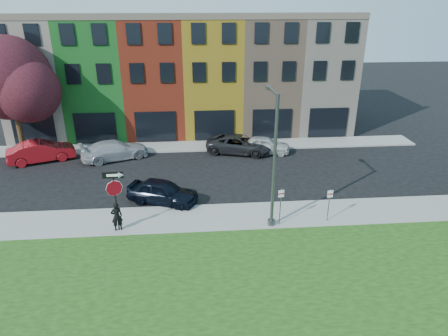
{
  "coord_description": "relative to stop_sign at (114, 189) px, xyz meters",
  "views": [
    {
      "loc": [
        -1.9,
        -16.72,
        11.58
      ],
      "look_at": [
        -0.18,
        4.0,
        2.69
      ],
      "focal_mm": 32.0,
      "sensor_mm": 36.0,
      "label": 1
    }
  ],
  "objects": [
    {
      "name": "parked_car_dark",
      "position": [
        7.81,
        11.28,
        -1.8
      ],
      "size": [
        5.2,
        6.52,
        1.45
      ],
      "primitive_type": "imported",
      "rotation": [
        0.0,
        0.0,
        1.29
      ],
      "color": "black",
      "rests_on": "ground"
    },
    {
      "name": "parked_car_red",
      "position": [
        -7.45,
        10.71,
        -1.73
      ],
      "size": [
        4.89,
        5.96,
        1.59
      ],
      "primitive_type": "imported",
      "rotation": [
        0.0,
        0.0,
        1.93
      ],
      "color": "maroon",
      "rests_on": "ground"
    },
    {
      "name": "parked_car_white",
      "position": [
        9.87,
        11.06,
        -1.85
      ],
      "size": [
        3.12,
        4.59,
        1.36
      ],
      "primitive_type": "imported",
      "rotation": [
        0.0,
        0.0,
        1.38
      ],
      "color": "silver",
      "rests_on": "ground"
    },
    {
      "name": "tree_purple",
      "position": [
        -9.36,
        12.6,
        3.35
      ],
      "size": [
        7.52,
        6.58,
        9.05
      ],
      "color": "#312010",
      "rests_on": "sidewalk_far"
    },
    {
      "name": "rowhouse_block",
      "position": [
        3.49,
        19.14,
        2.46
      ],
      "size": [
        30.0,
        10.12,
        10.0
      ],
      "color": "beige",
      "rests_on": "ground"
    },
    {
      "name": "parking_sign_b",
      "position": [
        11.43,
        0.03,
        -1.18
      ],
      "size": [
        0.32,
        0.09,
        1.94
      ],
      "rotation": [
        0.0,
        0.0,
        0.09
      ],
      "color": "#4D5153",
      "rests_on": "sidewalk_near"
    },
    {
      "name": "street_lamp",
      "position": [
        8.22,
        0.08,
        1.25
      ],
      "size": [
        0.4,
        2.58,
        7.25
      ],
      "rotation": [
        0.0,
        0.0,
        0.03
      ],
      "color": "#4D5153",
      "rests_on": "sidewalk_near"
    },
    {
      "name": "parked_car_silver",
      "position": [
        -1.95,
        10.72,
        -1.79
      ],
      "size": [
        5.65,
        6.54,
        1.48
      ],
      "primitive_type": "imported",
      "rotation": [
        0.0,
        0.0,
        1.96
      ],
      "color": "#ADACB1",
      "rests_on": "ground"
    },
    {
      "name": "man",
      "position": [
        -0.05,
        0.01,
        -1.59
      ],
      "size": [
        0.83,
        0.74,
        1.64
      ],
      "primitive_type": "imported",
      "rotation": [
        0.0,
        0.0,
        3.46
      ],
      "color": "black",
      "rests_on": "sidewalk_near"
    },
    {
      "name": "parking_sign_a",
      "position": [
        8.68,
        -0.16,
        -1.04
      ],
      "size": [
        0.32,
        0.1,
        2.2
      ],
      "rotation": [
        0.0,
        0.0,
        0.16
      ],
      "color": "#4D5153",
      "rests_on": "sidewalk_near"
    },
    {
      "name": "sidewalk_near",
      "position": [
        7.99,
        0.95,
        -2.47
      ],
      "size": [
        40.0,
        3.0,
        0.12
      ],
      "primitive_type": "cube",
      "color": "gray",
      "rests_on": "ground"
    },
    {
      "name": "stop_sign",
      "position": [
        0.0,
        0.0,
        0.0
      ],
      "size": [
        1.05,
        0.11,
        3.38
      ],
      "rotation": [
        0.0,
        0.0,
        0.03
      ],
      "color": "black",
      "rests_on": "sidewalk_near"
    },
    {
      "name": "ground",
      "position": [
        5.99,
        -2.05,
        -2.53
      ],
      "size": [
        120.0,
        120.0,
        0.0
      ],
      "primitive_type": "plane",
      "color": "black",
      "rests_on": "ground"
    },
    {
      "name": "sidewalk_far",
      "position": [
        2.99,
        12.95,
        -2.47
      ],
      "size": [
        40.0,
        2.4,
        0.12
      ],
      "primitive_type": "cube",
      "color": "gray",
      "rests_on": "ground"
    },
    {
      "name": "sedan_near",
      "position": [
        2.15,
        3.16,
        -1.79
      ],
      "size": [
        4.76,
        5.54,
        1.48
      ],
      "primitive_type": "imported",
      "rotation": [
        0.0,
        0.0,
        1.19
      ],
      "color": "black",
      "rests_on": "ground"
    }
  ]
}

